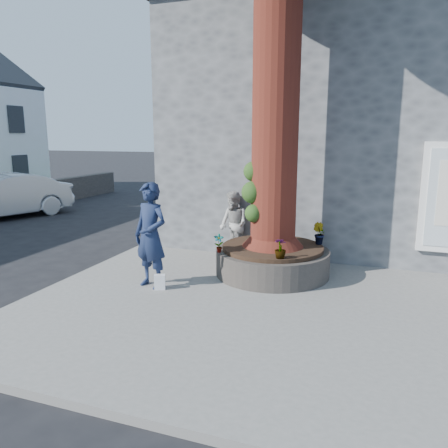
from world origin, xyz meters
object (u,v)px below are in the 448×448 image
(woman, at_px, (234,225))
(car_silver, at_px, (1,197))
(man, at_px, (151,235))
(planter, at_px, (272,260))

(woman, xyz_separation_m, car_silver, (-9.44, 2.35, -0.11))
(man, bearing_deg, woman, 86.32)
(planter, height_order, car_silver, car_silver)
(planter, height_order, woman, woman)
(planter, relative_size, man, 1.17)
(man, distance_m, car_silver, 9.88)
(woman, bearing_deg, man, -68.12)
(man, bearing_deg, car_silver, 165.67)
(man, height_order, woman, man)
(planter, distance_m, man, 2.55)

